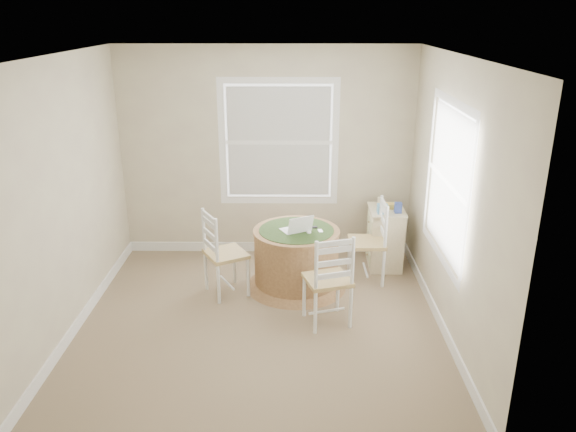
{
  "coord_description": "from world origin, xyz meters",
  "views": [
    {
      "loc": [
        0.32,
        -4.94,
        2.96
      ],
      "look_at": [
        0.28,
        0.45,
        0.98
      ],
      "focal_mm": 35.0,
      "sensor_mm": 36.0,
      "label": 1
    }
  ],
  "objects_px": {
    "chair_right": "(367,242)",
    "laptop": "(297,229)",
    "round_table": "(296,256)",
    "chair_left": "(226,253)",
    "corner_chest": "(385,238)",
    "chair_near": "(328,279)"
  },
  "relations": [
    {
      "from": "chair_near",
      "to": "chair_right",
      "type": "xyz_separation_m",
      "value": [
        0.5,
        0.95,
        0.0
      ]
    },
    {
      "from": "round_table",
      "to": "laptop",
      "type": "bearing_deg",
      "value": -96.95
    },
    {
      "from": "chair_near",
      "to": "chair_right",
      "type": "height_order",
      "value": "same"
    },
    {
      "from": "chair_near",
      "to": "chair_right",
      "type": "bearing_deg",
      "value": -134.91
    },
    {
      "from": "chair_left",
      "to": "laptop",
      "type": "distance_m",
      "value": 0.82
    },
    {
      "from": "chair_near",
      "to": "corner_chest",
      "type": "distance_m",
      "value": 1.55
    },
    {
      "from": "round_table",
      "to": "laptop",
      "type": "height_order",
      "value": "laptop"
    },
    {
      "from": "chair_near",
      "to": "laptop",
      "type": "distance_m",
      "value": 0.85
    },
    {
      "from": "laptop",
      "to": "corner_chest",
      "type": "height_order",
      "value": "laptop"
    },
    {
      "from": "chair_near",
      "to": "laptop",
      "type": "bearing_deg",
      "value": -85.34
    },
    {
      "from": "round_table",
      "to": "corner_chest",
      "type": "xyz_separation_m",
      "value": [
        1.08,
        0.55,
        -0.01
      ]
    },
    {
      "from": "chair_left",
      "to": "corner_chest",
      "type": "xyz_separation_m",
      "value": [
        1.85,
        0.73,
        -0.11
      ]
    },
    {
      "from": "chair_right",
      "to": "laptop",
      "type": "xyz_separation_m",
      "value": [
        -0.81,
        -0.19,
        0.24
      ]
    },
    {
      "from": "chair_left",
      "to": "chair_near",
      "type": "height_order",
      "value": "same"
    },
    {
      "from": "chair_left",
      "to": "corner_chest",
      "type": "height_order",
      "value": "chair_left"
    },
    {
      "from": "chair_right",
      "to": "laptop",
      "type": "distance_m",
      "value": 0.86
    },
    {
      "from": "laptop",
      "to": "chair_right",
      "type": "bearing_deg",
      "value": 165.75
    },
    {
      "from": "chair_right",
      "to": "chair_near",
      "type": "bearing_deg",
      "value": -28.48
    },
    {
      "from": "chair_right",
      "to": "laptop",
      "type": "relative_size",
      "value": 2.47
    },
    {
      "from": "round_table",
      "to": "chair_right",
      "type": "distance_m",
      "value": 0.83
    },
    {
      "from": "round_table",
      "to": "chair_right",
      "type": "height_order",
      "value": "chair_right"
    },
    {
      "from": "round_table",
      "to": "chair_left",
      "type": "xyz_separation_m",
      "value": [
        -0.77,
        -0.18,
        0.1
      ]
    }
  ]
}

